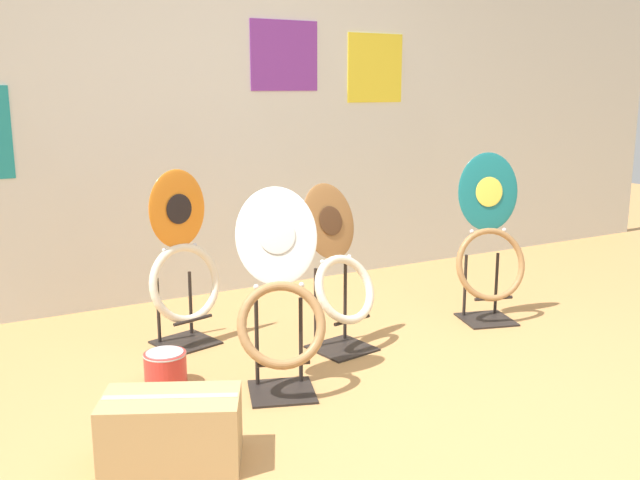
{
  "coord_description": "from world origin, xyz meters",
  "views": [
    {
      "loc": [
        -1.64,
        -1.96,
        1.31
      ],
      "look_at": [
        0.09,
        1.11,
        0.55
      ],
      "focal_mm": 40.0,
      "sensor_mm": 36.0,
      "label": 1
    }
  ],
  "objects_px": {
    "toilet_seat_display_woodgrain": "(339,272)",
    "storage_box": "(172,430)",
    "toilet_seat_display_teal_sax": "(489,247)",
    "toilet_seat_display_orange_sun": "(183,265)",
    "toilet_seat_display_white_plain": "(280,297)",
    "paint_can": "(165,368)"
  },
  "relations": [
    {
      "from": "toilet_seat_display_teal_sax",
      "to": "paint_can",
      "type": "relative_size",
      "value": 5.02
    },
    {
      "from": "toilet_seat_display_teal_sax",
      "to": "toilet_seat_display_woodgrain",
      "type": "bearing_deg",
      "value": 177.95
    },
    {
      "from": "toilet_seat_display_teal_sax",
      "to": "toilet_seat_display_woodgrain",
      "type": "xyz_separation_m",
      "value": [
        -0.96,
        0.03,
        -0.03
      ]
    },
    {
      "from": "toilet_seat_display_orange_sun",
      "to": "storage_box",
      "type": "distance_m",
      "value": 1.25
    },
    {
      "from": "toilet_seat_display_woodgrain",
      "to": "paint_can",
      "type": "relative_size",
      "value": 4.41
    },
    {
      "from": "toilet_seat_display_woodgrain",
      "to": "paint_can",
      "type": "height_order",
      "value": "toilet_seat_display_woodgrain"
    },
    {
      "from": "toilet_seat_display_white_plain",
      "to": "toilet_seat_display_woodgrain",
      "type": "bearing_deg",
      "value": 32.95
    },
    {
      "from": "toilet_seat_display_orange_sun",
      "to": "storage_box",
      "type": "height_order",
      "value": "toilet_seat_display_orange_sun"
    },
    {
      "from": "storage_box",
      "to": "toilet_seat_display_teal_sax",
      "type": "bearing_deg",
      "value": 17.71
    },
    {
      "from": "toilet_seat_display_teal_sax",
      "to": "toilet_seat_display_woodgrain",
      "type": "height_order",
      "value": "toilet_seat_display_teal_sax"
    },
    {
      "from": "toilet_seat_display_orange_sun",
      "to": "toilet_seat_display_woodgrain",
      "type": "distance_m",
      "value": 0.8
    },
    {
      "from": "paint_can",
      "to": "toilet_seat_display_white_plain",
      "type": "bearing_deg",
      "value": -33.4
    },
    {
      "from": "toilet_seat_display_woodgrain",
      "to": "storage_box",
      "type": "bearing_deg",
      "value": -147.78
    },
    {
      "from": "toilet_seat_display_teal_sax",
      "to": "toilet_seat_display_white_plain",
      "type": "bearing_deg",
      "value": -169.03
    },
    {
      "from": "toilet_seat_display_orange_sun",
      "to": "paint_can",
      "type": "bearing_deg",
      "value": -118.32
    },
    {
      "from": "toilet_seat_display_white_plain",
      "to": "toilet_seat_display_teal_sax",
      "type": "bearing_deg",
      "value": 10.97
    },
    {
      "from": "toilet_seat_display_teal_sax",
      "to": "paint_can",
      "type": "xyz_separation_m",
      "value": [
        -1.88,
        0.0,
        -0.34
      ]
    },
    {
      "from": "toilet_seat_display_white_plain",
      "to": "storage_box",
      "type": "height_order",
      "value": "toilet_seat_display_white_plain"
    },
    {
      "from": "toilet_seat_display_teal_sax",
      "to": "storage_box",
      "type": "relative_size",
      "value": 1.75
    },
    {
      "from": "toilet_seat_display_teal_sax",
      "to": "paint_can",
      "type": "bearing_deg",
      "value": 179.91
    },
    {
      "from": "toilet_seat_display_woodgrain",
      "to": "toilet_seat_display_white_plain",
      "type": "bearing_deg",
      "value": -147.05
    },
    {
      "from": "toilet_seat_display_woodgrain",
      "to": "storage_box",
      "type": "relative_size",
      "value": 1.54
    }
  ]
}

